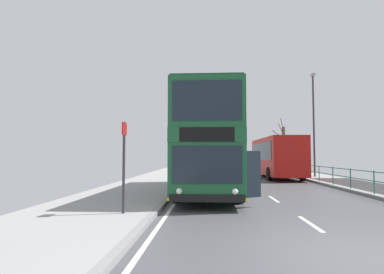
{
  "coord_description": "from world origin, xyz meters",
  "views": [
    {
      "loc": [
        -2.68,
        -6.2,
        1.8
      ],
      "look_at": [
        -3.36,
        7.14,
        2.56
      ],
      "focal_mm": 30.28,
      "sensor_mm": 36.0,
      "label": 1
    }
  ],
  "objects_px": {
    "background_bus_far_lane": "(276,156)",
    "street_lamp_far_side": "(314,117)",
    "double_decker_bus_main": "(208,144)",
    "bus_stop_sign_near": "(124,157)",
    "bare_tree_far_00": "(284,147)"
  },
  "relations": [
    {
      "from": "double_decker_bus_main",
      "to": "bus_stop_sign_near",
      "type": "distance_m",
      "value": 6.67
    },
    {
      "from": "background_bus_far_lane",
      "to": "street_lamp_far_side",
      "type": "height_order",
      "value": "street_lamp_far_side"
    },
    {
      "from": "double_decker_bus_main",
      "to": "street_lamp_far_side",
      "type": "relative_size",
      "value": 1.3
    },
    {
      "from": "background_bus_far_lane",
      "to": "bare_tree_far_00",
      "type": "distance_m",
      "value": 14.12
    },
    {
      "from": "double_decker_bus_main",
      "to": "street_lamp_far_side",
      "type": "height_order",
      "value": "street_lamp_far_side"
    },
    {
      "from": "bare_tree_far_00",
      "to": "street_lamp_far_side",
      "type": "bearing_deg",
      "value": -93.47
    },
    {
      "from": "street_lamp_far_side",
      "to": "bare_tree_far_00",
      "type": "xyz_separation_m",
      "value": [
        0.85,
        14.07,
        -2.01
      ]
    },
    {
      "from": "bus_stop_sign_near",
      "to": "bare_tree_far_00",
      "type": "xyz_separation_m",
      "value": [
        11.59,
        30.63,
        1.05
      ]
    },
    {
      "from": "double_decker_bus_main",
      "to": "bus_stop_sign_near",
      "type": "relative_size",
      "value": 4.01
    },
    {
      "from": "background_bus_far_lane",
      "to": "bus_stop_sign_near",
      "type": "distance_m",
      "value": 18.78
    },
    {
      "from": "street_lamp_far_side",
      "to": "background_bus_far_lane",
      "type": "bearing_deg",
      "value": 170.09
    },
    {
      "from": "double_decker_bus_main",
      "to": "bare_tree_far_00",
      "type": "distance_m",
      "value": 26.1
    },
    {
      "from": "bus_stop_sign_near",
      "to": "bare_tree_far_00",
      "type": "bearing_deg",
      "value": 69.28
    },
    {
      "from": "background_bus_far_lane",
      "to": "bus_stop_sign_near",
      "type": "height_order",
      "value": "background_bus_far_lane"
    },
    {
      "from": "background_bus_far_lane",
      "to": "street_lamp_far_side",
      "type": "bearing_deg",
      "value": -9.91
    }
  ]
}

